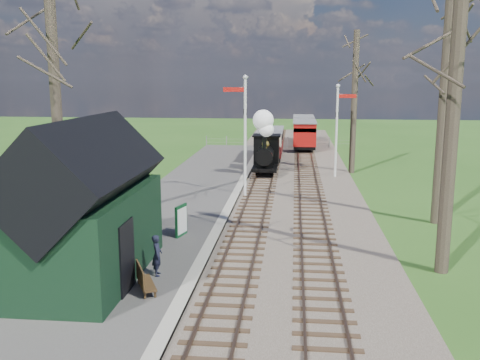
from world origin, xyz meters
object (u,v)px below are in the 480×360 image
Objects in this scene: person at (157,255)px; station_shed at (86,210)px; semaphore_near at (244,127)px; red_carriage_a at (304,134)px; bench at (143,279)px; locomotive at (266,146)px; red_carriage_b at (303,128)px; coach at (270,142)px; sign_board at (181,220)px; semaphore_far at (338,124)px.

station_shed is at bearing 87.57° from person.
semaphore_near is 4.96× the size of person.
red_carriage_a is 31.77m from bench.
person is at bearing 8.56° from station_shed.
station_shed is 4.75× the size of bench.
red_carriage_b is at bearing 81.50° from locomotive.
coach is 24.32m from person.
locomotive reaches higher than red_carriage_b.
sign_board is at bearing -96.84° from coach.
person is (0.13, -4.11, 0.03)m from sign_board.
locomotive is at bearing 83.31° from semaphore_near.
station_shed is 36.60m from red_carriage_b.
person is (-4.88, -35.63, -0.59)m from red_carriage_b.
red_carriage_a is at bearing 79.10° from sign_board.
locomotive is at bearing -98.50° from red_carriage_b.
sign_board is (-1.64, -7.59, -2.83)m from semaphore_near.
coach is at bearing -102.82° from red_carriage_b.
semaphore_near reaches higher than locomotive.
red_carriage_a is 4.02× the size of sign_board.
person is at bearing 86.08° from bench.
semaphore_far is at bearing -84.35° from red_carriage_b.
sign_board is 0.89× the size of bench.
bench is at bearing -98.99° from red_carriage_a.
coach is 6.47m from red_carriage_a.
red_carriage_a is (2.61, 11.98, -0.46)m from locomotive.
locomotive is 3.02× the size of bench.
sign_board is at bearing -102.21° from semaphore_near.
semaphore_far is 8.09m from coach.
red_carriage_a is (2.60, 5.92, 0.04)m from coach.
semaphore_far reaches higher than sign_board.
station_shed reaches higher than sign_board.
station_shed reaches higher than person.
red_carriage_b is 3.60× the size of bench.
semaphore_far is 1.42× the size of locomotive.
coach is at bearing -16.37° from person.
bench is (-2.35, -19.39, -1.33)m from locomotive.
red_carriage_a is 30.53m from person.
semaphore_near reaches higher than sign_board.
bench is (1.93, -0.93, -1.72)m from station_shed.
station_shed is 1.01× the size of semaphore_near.
coach is 11.71m from red_carriage_b.
coach is at bearing 84.69° from bench.
coach is at bearing 83.16° from sign_board.
semaphore_near is 1.30× the size of red_carriage_b.
semaphore_far is at bearing -31.59° from person.
locomotive is 19.58m from bench.
locomotive is 6.08m from coach.
locomotive is at bearing -90.11° from coach.
red_carriage_b is (3.37, 23.93, -2.21)m from semaphore_near.
person is (2.02, 0.30, -1.44)m from station_shed.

